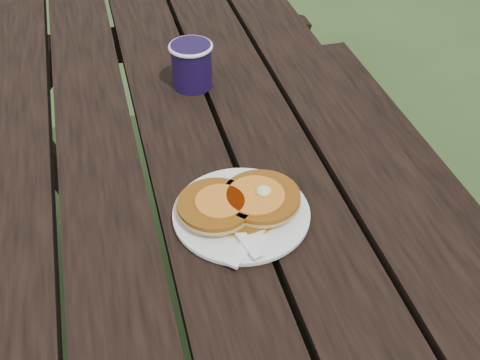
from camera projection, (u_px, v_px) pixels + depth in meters
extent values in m
cube|color=black|center=(194.00, 184.00, 1.03)|extent=(0.75, 1.80, 0.04)
cube|color=black|center=(446.00, 244.00, 1.33)|extent=(0.25, 1.80, 0.04)
cylinder|color=white|center=(241.00, 214.00, 0.94)|extent=(0.22, 0.22, 0.01)
cylinder|color=#894D0F|center=(238.00, 207.00, 0.93)|extent=(0.12, 0.12, 0.01)
cylinder|color=#894D0F|center=(215.00, 205.00, 0.92)|extent=(0.12, 0.12, 0.01)
cylinder|color=#894D0F|center=(261.00, 197.00, 0.93)|extent=(0.12, 0.12, 0.01)
cylinder|color=#CA6C1C|center=(256.00, 195.00, 0.93)|extent=(0.09, 0.09, 0.00)
ellipsoid|color=#F4E59E|center=(264.00, 191.00, 0.93)|extent=(0.02, 0.02, 0.01)
cube|color=white|center=(260.00, 227.00, 0.91)|extent=(0.14, 0.14, 0.00)
cylinder|color=black|center=(192.00, 66.00, 1.20)|extent=(0.08, 0.08, 0.09)
torus|color=white|center=(191.00, 47.00, 1.18)|extent=(0.09, 0.09, 0.01)
cylinder|color=black|center=(191.00, 47.00, 1.18)|extent=(0.07, 0.07, 0.01)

